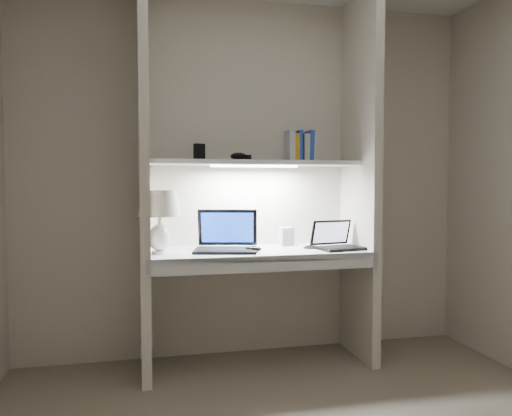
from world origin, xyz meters
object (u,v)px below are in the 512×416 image
object	(u,v)px
laptop_main	(226,241)
laptop_netbook	(337,242)
table_lamp	(159,211)
speaker	(287,237)
book_row	(301,147)

from	to	relation	value
laptop_main	laptop_netbook	xyz separation A→B (m)	(0.74, -0.09, -0.02)
table_lamp	laptop_netbook	size ratio (longest dim) A/B	1.18
laptop_main	speaker	distance (m)	0.48
laptop_netbook	speaker	world-z (taller)	laptop_netbook
laptop_netbook	speaker	bearing A→B (deg)	131.30
speaker	book_row	size ratio (longest dim) A/B	0.59
laptop_main	book_row	bearing A→B (deg)	31.53
book_row	table_lamp	bearing A→B (deg)	-167.30
laptop_main	speaker	size ratio (longest dim) A/B	3.61
laptop_netbook	speaker	distance (m)	0.37
table_lamp	speaker	world-z (taller)	table_lamp
laptop_netbook	laptop_main	bearing A→B (deg)	162.90
table_lamp	laptop_netbook	world-z (taller)	table_lamp
table_lamp	laptop_main	bearing A→B (deg)	5.69
table_lamp	book_row	bearing A→B (deg)	12.70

